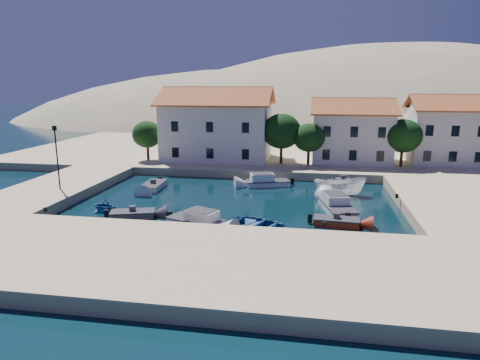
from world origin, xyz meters
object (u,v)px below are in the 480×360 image
cabin_cruiser_south (195,220)px  building_left (217,123)px  building_mid (351,129)px  cabin_cruiser_east (337,206)px  boat_east (339,196)px  lamppost (57,151)px  rowboat_south (261,230)px  building_right (446,128)px

cabin_cruiser_south → building_left: bearing=121.0°
building_mid → cabin_cruiser_east: bearing=-97.4°
cabin_cruiser_east → cabin_cruiser_south: bearing=105.8°
building_mid → boat_east: building_mid is taller
building_left → cabin_cruiser_east: (15.32, -19.70, -5.46)m
building_left → building_mid: size_ratio=1.40×
building_left → boat_east: 22.06m
building_left → cabin_cruiser_south: bearing=-81.4°
lamppost → boat_east: (27.36, 5.87, -4.75)m
rowboat_south → cabin_cruiser_east: (6.12, 6.24, 0.48)m
rowboat_south → building_left: bearing=43.4°
building_left → rowboat_south: 28.15m
cabin_cruiser_south → boat_east: bearing=66.9°
building_left → rowboat_south: bearing=-70.5°
building_right → cabin_cruiser_south: building_right is taller
rowboat_south → building_right: bearing=-12.8°
lamppost → boat_east: bearing=12.1°
building_right → cabin_cruiser_east: 26.67m
building_left → building_mid: building_left is taller
cabin_cruiser_south → rowboat_south: size_ratio=0.96×
building_mid → rowboat_south: (-8.80, -26.94, -5.22)m
building_mid → lamppost: bearing=-144.6°
lamppost → cabin_cruiser_south: size_ratio=1.23×
building_mid → building_right: bearing=4.8°
building_right → boat_east: building_right is taller
cabin_cruiser_east → lamppost: bearing=77.9°
lamppost → cabin_cruiser_south: (15.43, -5.90, -4.28)m
cabin_cruiser_south → boat_east: (11.92, 11.76, -0.48)m
building_left → building_right: 30.07m
building_left → building_mid: (18.00, 1.00, -0.71)m
cabin_cruiser_south → lamppost: bearing=-178.6°
rowboat_south → cabin_cruiser_east: bearing=-20.6°
lamppost → cabin_cruiser_east: bearing=0.6°
lamppost → rowboat_south: size_ratio=1.18×
building_left → lamppost: bearing=-119.9°
rowboat_south → lamppost: bearing=97.8°
cabin_cruiser_east → building_mid: bearing=-20.2°
lamppost → rowboat_south: bearing=-16.0°
cabin_cruiser_south → boat_east: 16.76m
building_left → boat_east: building_left is taller
building_right → cabin_cruiser_south: bearing=-133.1°
cabin_cruiser_east → building_left: bearing=25.1°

